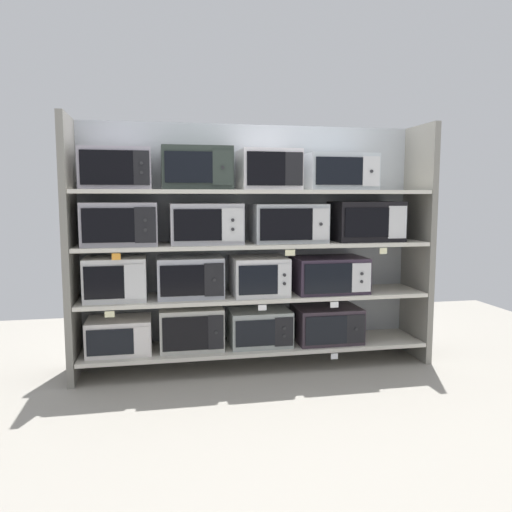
% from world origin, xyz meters
% --- Properties ---
extents(ground, '(6.71, 6.00, 0.02)m').
position_xyz_m(ground, '(0.00, -1.00, -0.01)').
color(ground, gray).
extents(back_panel, '(2.91, 0.04, 1.94)m').
position_xyz_m(back_panel, '(0.00, 0.26, 0.97)').
color(back_panel, '#9EA3A8').
rests_on(back_panel, ground).
extents(upright_left, '(0.05, 0.48, 1.94)m').
position_xyz_m(upright_left, '(-1.39, 0.00, 0.97)').
color(upright_left, gray).
rests_on(upright_left, ground).
extents(upright_right, '(0.05, 0.48, 1.94)m').
position_xyz_m(upright_right, '(1.39, 0.00, 0.97)').
color(upright_right, gray).
rests_on(upright_right, ground).
extents(shelf_0, '(2.71, 0.48, 0.03)m').
position_xyz_m(shelf_0, '(0.00, 0.00, 0.16)').
color(shelf_0, beige).
rests_on(shelf_0, ground).
extents(microwave_0, '(0.48, 0.36, 0.26)m').
position_xyz_m(microwave_0, '(-1.06, -0.00, 0.31)').
color(microwave_0, silver).
rests_on(microwave_0, shelf_0).
extents(microwave_1, '(0.49, 0.35, 0.33)m').
position_xyz_m(microwave_1, '(-0.52, -0.00, 0.34)').
color(microwave_1, beige).
rests_on(microwave_1, shelf_0).
extents(microwave_2, '(0.48, 0.37, 0.28)m').
position_xyz_m(microwave_2, '(0.03, -0.00, 0.32)').
color(microwave_2, '#9CA4A1').
rests_on(microwave_2, shelf_0).
extents(microwave_3, '(0.52, 0.42, 0.28)m').
position_xyz_m(microwave_3, '(0.59, -0.00, 0.32)').
color(microwave_3, '#332831').
rests_on(microwave_3, shelf_0).
extents(price_tag_0, '(0.06, 0.00, 0.05)m').
position_xyz_m(price_tag_0, '(0.58, -0.24, 0.12)').
color(price_tag_0, white).
extents(shelf_1, '(2.71, 0.48, 0.03)m').
position_xyz_m(shelf_1, '(0.00, 0.00, 0.57)').
color(shelf_1, beige).
extents(microwave_4, '(0.45, 0.37, 0.32)m').
position_xyz_m(microwave_4, '(-1.07, -0.00, 0.75)').
color(microwave_4, silver).
rests_on(microwave_4, shelf_1).
extents(microwave_5, '(0.50, 0.35, 0.31)m').
position_xyz_m(microwave_5, '(-0.52, -0.00, 0.74)').
color(microwave_5, '#B5B8C3').
rests_on(microwave_5, shelf_1).
extents(microwave_6, '(0.42, 0.43, 0.30)m').
position_xyz_m(microwave_6, '(0.02, -0.00, 0.74)').
color(microwave_6, silver).
rests_on(microwave_6, shelf_1).
extents(microwave_7, '(0.57, 0.43, 0.28)m').
position_xyz_m(microwave_7, '(0.60, -0.00, 0.73)').
color(microwave_7, '#322636').
rests_on(microwave_7, shelf_1).
extents(price_tag_1, '(0.07, 0.00, 0.04)m').
position_xyz_m(price_tag_1, '(-1.10, -0.24, 0.53)').
color(price_tag_1, beige).
extents(price_tag_2, '(0.06, 0.00, 0.04)m').
position_xyz_m(price_tag_2, '(0.00, -0.24, 0.53)').
color(price_tag_2, white).
extents(price_tag_3, '(0.07, 0.00, 0.04)m').
position_xyz_m(price_tag_3, '(0.57, -0.24, 0.53)').
color(price_tag_3, white).
extents(shelf_2, '(2.71, 0.48, 0.03)m').
position_xyz_m(shelf_2, '(0.00, 0.00, 0.98)').
color(shelf_2, beige).
extents(microwave_8, '(0.54, 0.41, 0.32)m').
position_xyz_m(microwave_8, '(-1.03, -0.00, 1.16)').
color(microwave_8, '#9F9BA5').
rests_on(microwave_8, shelf_2).
extents(microwave_9, '(0.54, 0.38, 0.31)m').
position_xyz_m(microwave_9, '(-0.39, -0.00, 1.15)').
color(microwave_9, '#BAB9C0').
rests_on(microwave_9, shelf_2).
extents(microwave_10, '(0.57, 0.37, 0.30)m').
position_xyz_m(microwave_10, '(0.26, -0.00, 1.15)').
color(microwave_10, '#B6BBBF').
rests_on(microwave_10, shelf_2).
extents(microwave_11, '(0.54, 0.38, 0.32)m').
position_xyz_m(microwave_11, '(0.91, -0.00, 1.16)').
color(microwave_11, black).
rests_on(microwave_11, shelf_2).
extents(price_tag_4, '(0.06, 0.00, 0.05)m').
position_xyz_m(price_tag_4, '(-1.05, -0.24, 0.94)').
color(price_tag_4, orange).
extents(price_tag_5, '(0.08, 0.00, 0.05)m').
position_xyz_m(price_tag_5, '(0.21, -0.24, 0.94)').
color(price_tag_5, beige).
extents(price_tag_6, '(0.06, 0.00, 0.05)m').
position_xyz_m(price_tag_6, '(0.96, -0.24, 0.94)').
color(price_tag_6, beige).
extents(shelf_3, '(2.71, 0.48, 0.03)m').
position_xyz_m(shelf_3, '(0.00, 0.00, 1.39)').
color(shelf_3, beige).
extents(microwave_12, '(0.50, 0.37, 0.30)m').
position_xyz_m(microwave_12, '(-1.04, -0.00, 1.56)').
color(microwave_12, '#A29BA8').
rests_on(microwave_12, shelf_3).
extents(microwave_13, '(0.52, 0.40, 0.32)m').
position_xyz_m(microwave_13, '(-0.46, -0.00, 1.57)').
color(microwave_13, '#2A332E').
rests_on(microwave_13, shelf_3).
extents(microwave_14, '(0.45, 0.42, 0.31)m').
position_xyz_m(microwave_14, '(0.10, -0.00, 1.56)').
color(microwave_14, silver).
rests_on(microwave_14, shelf_3).
extents(microwave_15, '(0.54, 0.42, 0.28)m').
position_xyz_m(microwave_15, '(0.67, -0.00, 1.55)').
color(microwave_15, '#B4BCC1').
rests_on(microwave_15, shelf_3).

